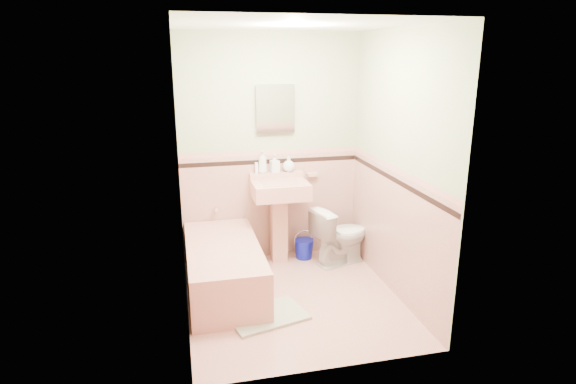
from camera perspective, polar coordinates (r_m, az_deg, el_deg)
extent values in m
plane|color=tan|center=(4.76, 0.70, -12.49)|extent=(2.20, 2.20, 0.00)
plane|color=white|center=(4.19, 0.82, 19.17)|extent=(2.20, 2.20, 0.00)
plane|color=beige|center=(5.35, -2.07, 5.02)|extent=(2.50, 0.00, 2.50)
plane|color=beige|center=(3.29, 5.35, -2.13)|extent=(2.50, 0.00, 2.50)
plane|color=beige|center=(4.18, -12.67, 1.52)|extent=(0.00, 2.50, 2.50)
plane|color=beige|center=(4.64, 12.85, 2.91)|extent=(0.00, 2.50, 2.50)
plane|color=#D19A8C|center=(5.50, -1.98, -1.66)|extent=(2.00, 0.00, 2.00)
plane|color=#D19A8C|center=(3.55, 5.01, -12.09)|extent=(2.00, 0.00, 2.00)
plane|color=#D19A8C|center=(4.39, -11.99, -6.72)|extent=(0.00, 2.20, 2.20)
plane|color=#D19A8C|center=(4.82, 12.25, -4.64)|extent=(0.00, 2.20, 2.20)
plane|color=black|center=(5.36, -2.02, 3.62)|extent=(2.00, 0.00, 2.00)
plane|color=black|center=(3.34, 5.19, -4.15)|extent=(2.00, 0.00, 2.00)
plane|color=black|center=(4.22, -12.32, -0.18)|extent=(0.00, 2.20, 2.20)
plane|color=black|center=(4.66, 12.55, 1.35)|extent=(0.00, 2.20, 2.20)
plane|color=tan|center=(5.34, -2.03, 4.67)|extent=(2.00, 0.00, 2.00)
plane|color=tan|center=(3.31, 5.24, -2.53)|extent=(2.00, 0.00, 2.00)
plane|color=tan|center=(4.19, -12.40, 1.13)|extent=(0.00, 2.20, 2.20)
plane|color=tan|center=(4.64, 12.63, 2.54)|extent=(0.00, 2.20, 2.20)
cube|color=tan|center=(4.86, -7.57, -9.04)|extent=(0.70, 1.50, 0.45)
cylinder|color=silver|center=(5.38, -8.50, -1.92)|extent=(0.04, 0.12, 0.04)
cylinder|color=silver|center=(5.33, -1.30, 1.68)|extent=(0.02, 0.02, 0.10)
cube|color=white|center=(5.27, -1.52, 9.80)|extent=(0.39, 0.04, 0.49)
cube|color=tan|center=(5.49, 2.87, 2.08)|extent=(0.12, 0.07, 0.04)
imported|color=#B2B2B2|center=(5.30, -3.03, 3.57)|extent=(0.10, 0.10, 0.25)
imported|color=#B2B2B2|center=(5.33, -1.59, 3.39)|extent=(0.11, 0.11, 0.20)
imported|color=#B2B2B2|center=(5.37, 0.08, 3.33)|extent=(0.15, 0.15, 0.17)
cylinder|color=white|center=(5.30, -3.74, 2.86)|extent=(0.05, 0.05, 0.12)
imported|color=white|center=(5.42, 6.23, -5.07)|extent=(0.72, 0.55, 0.66)
cube|color=gray|center=(4.46, -2.48, -14.37)|extent=(0.76, 0.60, 0.03)
cube|color=#BF1E59|center=(4.38, -4.51, -14.35)|extent=(0.17, 0.11, 0.06)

